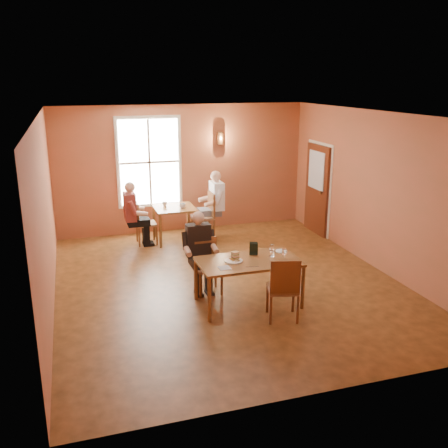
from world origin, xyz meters
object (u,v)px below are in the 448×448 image
object	(u,v)px
chair_diner_white	(203,216)
diner_maroon	(144,213)
diner_white	(204,207)
second_table	(175,224)
chair_diner_main	(208,267)
main_table	(248,282)
chair_empty	(283,287)
chair_diner_maroon	(146,223)
diner_main	(208,256)

from	to	relation	value
chair_diner_white	diner_maroon	bearing A→B (deg)	90.00
diner_white	second_table	bearing A→B (deg)	90.00
chair_diner_main	main_table	bearing A→B (deg)	127.57
chair_empty	chair_diner_maroon	distance (m)	4.48
chair_diner_main	diner_white	size ratio (longest dim) A/B	0.63
chair_diner_white	diner_white	xyz separation A→B (m)	(0.03, 0.00, 0.21)
chair_empty	chair_diner_maroon	size ratio (longest dim) A/B	1.06
diner_maroon	main_table	bearing A→B (deg)	17.30
chair_diner_main	chair_diner_white	xyz separation A→B (m)	(0.70, 2.97, 0.06)
chair_diner_main	diner_maroon	distance (m)	3.05
diner_white	diner_main	bearing A→B (deg)	166.33
diner_white	chair_empty	bearing A→B (deg)	-178.64
chair_diner_main	diner_white	bearing A→B (deg)	-103.80
chair_empty	diner_maroon	bearing A→B (deg)	124.02
chair_empty	chair_diner_white	size ratio (longest dim) A/B	0.96
diner_main	main_table	bearing A→B (deg)	128.88
second_table	diner_white	distance (m)	0.76
chair_empty	diner_white	xyz separation A→B (m)	(-0.10, 4.25, 0.23)
diner_main	chair_diner_white	bearing A→B (deg)	-103.12
chair_empty	second_table	xyz separation A→B (m)	(-0.78, 4.25, -0.12)
chair_empty	diner_white	size ratio (longest dim) A/B	0.69
chair_empty	diner_main	bearing A→B (deg)	138.84
second_table	diner_white	bearing A→B (deg)	0.00
second_table	chair_diner_white	world-z (taller)	chair_diner_white
main_table	chair_diner_main	xyz separation A→B (m)	(-0.50, 0.65, 0.09)
diner_main	chair_empty	size ratio (longest dim) A/B	1.32
chair_empty	second_table	world-z (taller)	chair_empty
chair_diner_white	chair_diner_maroon	xyz separation A→B (m)	(-1.30, 0.00, -0.05)
chair_empty	diner_maroon	world-z (taller)	diner_maroon
chair_diner_white	chair_diner_maroon	bearing A→B (deg)	90.00
second_table	chair_diner_white	bearing A→B (deg)	0.00
chair_diner_main	chair_diner_maroon	xyz separation A→B (m)	(-0.60, 2.97, 0.01)
diner_white	chair_diner_main	bearing A→B (deg)	166.20
main_table	chair_diner_main	size ratio (longest dim) A/B	1.73
diner_white	main_table	bearing A→B (deg)	176.36
chair_diner_main	chair_empty	distance (m)	1.52
main_table	diner_main	xyz separation A→B (m)	(-0.50, 0.62, 0.29)
second_table	chair_empty	bearing A→B (deg)	-79.58
chair_empty	chair_diner_main	bearing A→B (deg)	138.21
diner_white	chair_diner_white	bearing A→B (deg)	90.00
chair_empty	main_table	bearing A→B (deg)	133.09
chair_diner_main	chair_diner_white	distance (m)	3.06
diner_main	chair_diner_maroon	world-z (taller)	diner_main
chair_empty	chair_diner_white	bearing A→B (deg)	106.80
chair_empty	diner_white	bearing A→B (deg)	106.40
chair_diner_main	chair_empty	size ratio (longest dim) A/B	0.92
main_table	second_table	distance (m)	3.65
chair_empty	chair_diner_white	xyz separation A→B (m)	(-0.13, 4.25, 0.02)
second_table	diner_maroon	xyz separation A→B (m)	(-0.68, 0.00, 0.30)
chair_diner_maroon	diner_maroon	world-z (taller)	diner_maroon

